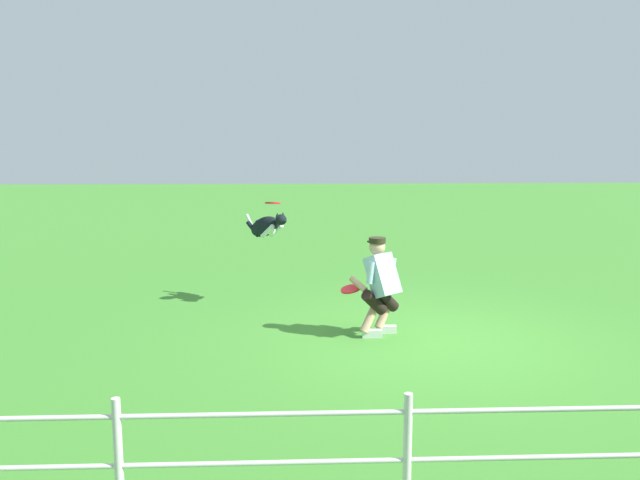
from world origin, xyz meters
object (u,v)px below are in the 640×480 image
Objects in this scene: frisbee_flying at (273,203)px; dog at (266,227)px; person at (380,283)px; frisbee_held at (351,289)px.

dog is at bearing -58.58° from frisbee_flying.
frisbee_flying is at bearing 1.54° from person.
frisbee_flying reaches higher than frisbee_held.
frisbee_flying is 2.11m from frisbee_held.
frisbee_flying is at bearing -8.65° from dog.
frisbee_flying is at bearing -55.51° from frisbee_held.
person reaches higher than frisbee_held.
frisbee_held is at bearing -5.88° from dog.
person is 1.56× the size of dog.
dog is at bearing 0.65° from person.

